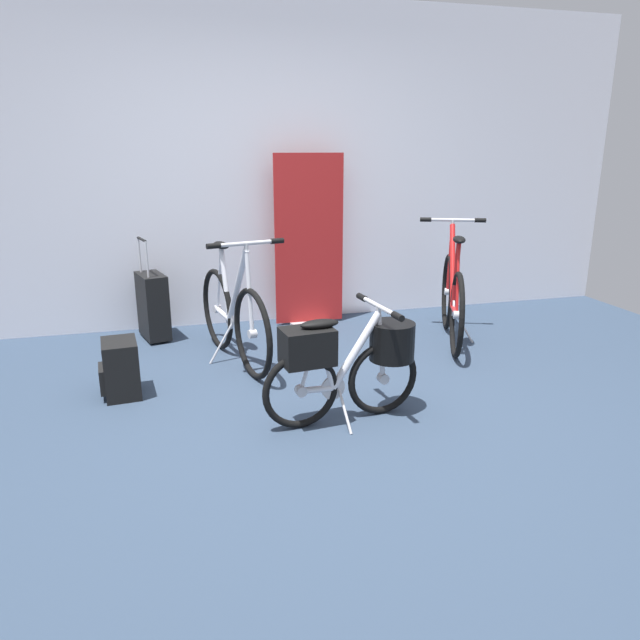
{
  "coord_description": "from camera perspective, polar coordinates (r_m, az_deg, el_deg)",
  "views": [
    {
      "loc": [
        -0.8,
        -2.81,
        1.51
      ],
      "look_at": [
        0.05,
        0.34,
        0.55
      ],
      "focal_mm": 33.13,
      "sensor_mm": 36.0,
      "label": 1
    }
  ],
  "objects": [
    {
      "name": "ground_plane",
      "position": [
        3.29,
        0.68,
        -10.94
      ],
      "size": [
        6.98,
        6.98,
        0.0
      ],
      "primitive_type": "plane",
      "color": "#2D3D51"
    },
    {
      "name": "back_wall",
      "position": [
        5.22,
        -6.55,
        14.47
      ],
      "size": [
        6.98,
        0.1,
        2.69
      ],
      "primitive_type": "cube",
      "color": "silver",
      "rests_on": "ground_plane"
    },
    {
      "name": "floor_banner_stand",
      "position": [
        5.12,
        -1.05,
        6.67
      ],
      "size": [
        0.6,
        0.36,
        1.47
      ],
      "color": "#B7B7BC",
      "rests_on": "ground_plane"
    },
    {
      "name": "folding_bike_foreground",
      "position": [
        3.32,
        2.98,
        -3.68
      ],
      "size": [
        0.95,
        0.53,
        0.68
      ],
      "color": "black",
      "rests_on": "ground_plane"
    },
    {
      "name": "display_bike_left",
      "position": [
        4.28,
        -8.37,
        0.49
      ],
      "size": [
        0.52,
        1.31,
        0.93
      ],
      "color": "black",
      "rests_on": "ground_plane"
    },
    {
      "name": "display_bike_right",
      "position": [
        4.81,
        12.65,
        2.16
      ],
      "size": [
        0.64,
        1.29,
        0.96
      ],
      "color": "black",
      "rests_on": "ground_plane"
    },
    {
      "name": "rolling_suitcase",
      "position": [
        4.95,
        -15.83,
        1.37
      ],
      "size": [
        0.27,
        0.39,
        0.83
      ],
      "color": "black",
      "rests_on": "ground_plane"
    },
    {
      "name": "backpack_on_floor",
      "position": [
        3.91,
        -18.72,
        -4.48
      ],
      "size": [
        0.26,
        0.31,
        0.36
      ],
      "color": "black",
      "rests_on": "ground_plane"
    }
  ]
}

